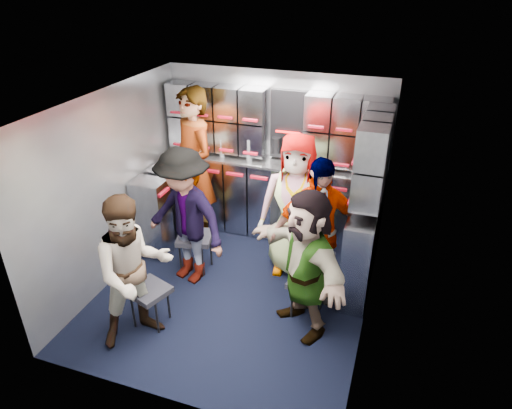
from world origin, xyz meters
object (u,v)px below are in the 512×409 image
(jump_seat_center, at_px, (298,232))
(attendant_arc_b, at_px, (185,217))
(jump_seat_mid_left, at_px, (195,239))
(attendant_arc_c, at_px, (296,206))
(attendant_arc_e, at_px, (305,263))
(jump_seat_near_right, at_px, (308,285))
(attendant_arc_d, at_px, (316,233))
(jump_seat_mid_right, at_px, (317,260))
(attendant_standing, at_px, (194,169))
(jump_seat_near_left, at_px, (149,292))
(attendant_arc_a, at_px, (134,271))

(jump_seat_center, xyz_separation_m, attendant_arc_b, (-1.08, -0.73, 0.40))
(jump_seat_mid_left, height_order, attendant_arc_c, attendant_arc_c)
(attendant_arc_b, bearing_deg, attendant_arc_c, 43.36)
(jump_seat_mid_left, height_order, attendant_arc_e, attendant_arc_e)
(jump_seat_near_right, bearing_deg, attendant_arc_d, 91.31)
(jump_seat_mid_right, xyz_separation_m, attendant_arc_d, (-0.00, -0.18, 0.45))
(attendant_arc_c, distance_m, attendant_arc_e, 0.96)
(jump_seat_center, height_order, attendant_standing, attendant_standing)
(jump_seat_center, height_order, attendant_arc_b, attendant_arc_b)
(attendant_arc_e, bearing_deg, jump_seat_near_right, 132.18)
(jump_seat_mid_right, distance_m, attendant_arc_d, 0.49)
(attendant_standing, bearing_deg, jump_seat_mid_right, 20.41)
(jump_seat_near_left, xyz_separation_m, jump_seat_center, (1.10, 1.53, 0.01))
(attendant_standing, distance_m, attendant_arc_c, 1.37)
(jump_seat_center, distance_m, attendant_arc_b, 1.36)
(jump_seat_mid_right, relative_size, attendant_arc_a, 0.27)
(attendant_standing, distance_m, attendant_arc_e, 2.03)
(attendant_standing, height_order, attendant_arc_c, attendant_standing)
(jump_seat_mid_left, distance_m, attendant_arc_b, 0.43)
(jump_seat_mid_left, height_order, jump_seat_mid_right, jump_seat_mid_left)
(attendant_arc_b, xyz_separation_m, attendant_arc_d, (1.40, 0.11, 0.02))
(jump_seat_mid_right, distance_m, attendant_arc_b, 1.49)
(attendant_arc_a, bearing_deg, attendant_arc_d, -10.85)
(jump_seat_near_left, bearing_deg, attendant_arc_b, 88.43)
(jump_seat_near_right, xyz_separation_m, attendant_arc_b, (-1.41, 0.17, 0.43))
(jump_seat_near_right, bearing_deg, attendant_arc_b, 173.00)
(jump_seat_mid_left, relative_size, attendant_arc_a, 0.31)
(jump_seat_near_right, relative_size, attendant_standing, 0.21)
(attendant_arc_e, bearing_deg, attendant_arc_c, 152.13)
(jump_seat_near_left, xyz_separation_m, attendant_arc_c, (1.10, 1.35, 0.46))
(attendant_arc_a, relative_size, attendant_arc_c, 0.90)
(jump_seat_near_left, xyz_separation_m, attendant_arc_b, (0.02, 0.80, 0.41))
(jump_seat_near_right, height_order, attendant_arc_e, attendant_arc_e)
(attendant_standing, xyz_separation_m, attendant_arc_a, (0.24, -1.76, -0.24))
(jump_seat_mid_left, bearing_deg, attendant_arc_d, -2.98)
(jump_seat_mid_right, xyz_separation_m, attendant_arc_b, (-1.40, -0.29, 0.43))
(attendant_arc_b, height_order, attendant_arc_e, attendant_arc_b)
(jump_seat_mid_right, bearing_deg, attendant_arc_b, -168.43)
(jump_seat_center, bearing_deg, attendant_arc_d, -62.70)
(attendant_standing, relative_size, attendant_arc_b, 1.26)
(jump_seat_mid_right, bearing_deg, jump_seat_center, 126.00)
(jump_seat_near_right, distance_m, attendant_arc_d, 0.53)
(jump_seat_near_left, xyz_separation_m, jump_seat_mid_right, (1.42, 1.09, -0.02))
(jump_seat_near_left, bearing_deg, jump_seat_mid_left, 88.72)
(jump_seat_mid_left, xyz_separation_m, attendant_arc_c, (1.08, 0.37, 0.43))
(jump_seat_mid_left, bearing_deg, attendant_arc_b, -90.00)
(jump_seat_near_left, relative_size, jump_seat_center, 1.03)
(jump_seat_mid_right, relative_size, attendant_arc_e, 0.27)
(jump_seat_near_left, bearing_deg, attendant_arc_d, 32.53)
(attendant_arc_d, xyz_separation_m, attendant_arc_e, (0.01, -0.46, -0.06))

